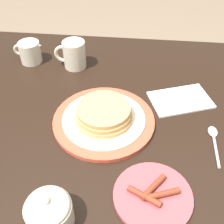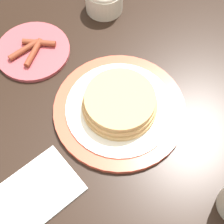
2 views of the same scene
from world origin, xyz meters
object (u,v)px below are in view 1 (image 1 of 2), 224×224
pancake_plate (104,117)px  sugar_bowl (49,211)px  side_plate_bacon (153,196)px  napkin (180,100)px  creamer_pitcher (30,52)px  spoon (214,139)px  coffee_mug (74,54)px

pancake_plate → sugar_bowl: (0.07, 0.30, 0.02)m
side_plate_bacon → sugar_bowl: (0.21, 0.08, 0.03)m
sugar_bowl → napkin: 0.51m
napkin → creamer_pitcher: bearing=-17.6°
sugar_bowl → pancake_plate: bearing=-103.4°
side_plate_bacon → creamer_pitcher: size_ratio=1.61×
pancake_plate → creamer_pitcher: size_ratio=2.60×
napkin → spoon: size_ratio=1.48×
creamer_pitcher → napkin: bearing=162.4°
side_plate_bacon → coffee_mug: bearing=-60.7°
coffee_mug → spoon: (-0.44, 0.30, -0.05)m
pancake_plate → napkin: size_ratio=1.37×
creamer_pitcher → sugar_bowl: sugar_bowl is taller
pancake_plate → napkin: (-0.22, -0.12, -0.02)m
spoon → side_plate_bacon: bearing=49.1°
creamer_pitcher → spoon: (-0.60, 0.32, -0.04)m
creamer_pitcher → sugar_bowl: 0.63m
side_plate_bacon → coffee_mug: size_ratio=1.61×
napkin → pancake_plate: bearing=27.6°
napkin → coffee_mug: bearing=-22.8°
sugar_bowl → side_plate_bacon: bearing=-159.8°
coffee_mug → sugar_bowl: 0.57m
pancake_plate → creamer_pitcher: creamer_pitcher is taller
coffee_mug → napkin: 0.40m
pancake_plate → coffee_mug: 0.30m
coffee_mug → creamer_pitcher: 0.16m
coffee_mug → napkin: coffee_mug is taller
coffee_mug → creamer_pitcher: bearing=-5.0°
sugar_bowl → coffee_mug: bearing=-83.3°
coffee_mug → napkin: bearing=157.2°
coffee_mug → spoon: bearing=145.4°
side_plate_bacon → coffee_mug: 0.57m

